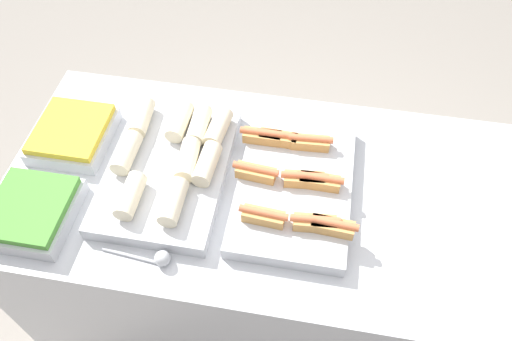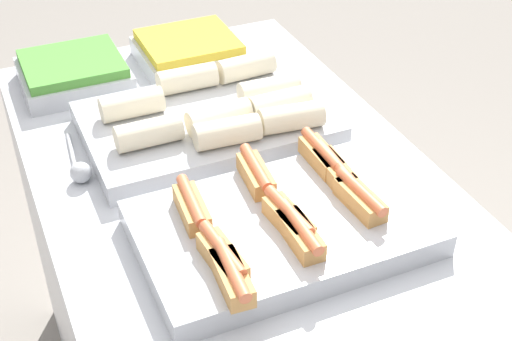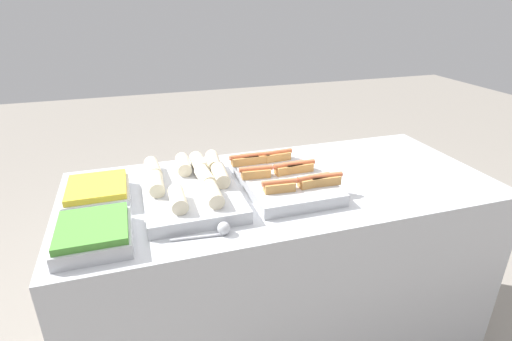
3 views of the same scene
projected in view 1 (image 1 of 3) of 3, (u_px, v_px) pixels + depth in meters
ground_plane at (282, 307)px, 2.31m from camera, size 12.00×12.00×0.00m
counter at (286, 260)px, 1.93m from camera, size 1.85×0.82×0.94m
tray_hotdogs at (295, 185)px, 1.53m from camera, size 0.39×0.54×0.10m
tray_wraps at (170, 163)px, 1.58m from camera, size 0.37×0.55×0.11m
tray_side_front at (32, 212)px, 1.47m from camera, size 0.24×0.26×0.07m
tray_side_back at (73, 134)px, 1.66m from camera, size 0.24×0.26×0.07m
serving_spoon_near at (157, 258)px, 1.40m from camera, size 0.21×0.05×0.05m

